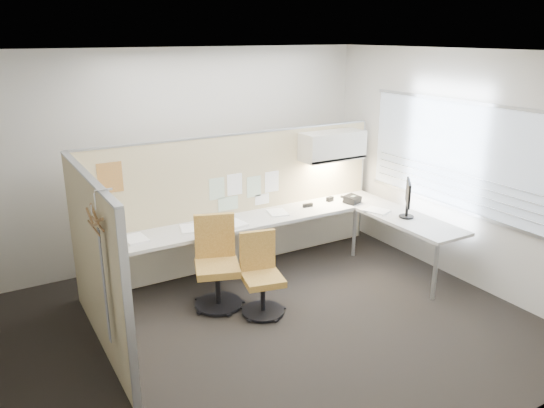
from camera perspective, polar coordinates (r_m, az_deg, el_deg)
floor at (r=5.74m, az=-1.19°, el=-13.23°), size 5.50×4.50×0.01m
ceiling at (r=4.92m, az=-1.41°, el=16.06°), size 5.50×4.50×0.01m
wall_back at (r=7.14m, az=-10.16°, el=4.98°), size 5.50×0.02×2.80m
wall_front at (r=3.51m, az=17.17°, el=-9.42°), size 5.50×0.02×2.80m
wall_right at (r=6.88m, az=19.20°, el=3.76°), size 0.02×4.50×2.80m
window_pane at (r=6.82m, az=19.19°, el=4.96°), size 0.01×2.80×1.30m
partition_back at (r=6.91m, az=-3.75°, el=0.28°), size 4.10×0.06×1.75m
partition_left at (r=5.31m, az=-18.38°, el=-6.25°), size 0.06×2.20×1.75m
desk at (r=6.78m, az=0.99°, el=-2.47°), size 4.00×2.07×0.73m
overhead_bin at (r=7.27m, az=6.51°, el=6.26°), size 0.90×0.36×0.38m
task_light_strip at (r=7.31m, az=6.45°, el=4.65°), size 0.60×0.06×0.02m
pinned_papers at (r=6.87m, az=-3.05°, el=1.57°), size 1.01×0.00×0.47m
poster at (r=6.21m, az=-17.02°, el=2.72°), size 0.28×0.00×0.35m
chair_left at (r=6.03m, az=-5.97°, el=-6.57°), size 0.61×0.62×1.02m
chair_right at (r=5.86m, az=-1.18°, el=-7.83°), size 0.50×0.51×0.89m
monitor at (r=6.86m, az=14.41°, el=0.76°), size 0.31×0.36×0.48m
phone at (r=7.37m, az=8.60°, el=0.49°), size 0.26×0.25×0.12m
stapler at (r=7.14m, az=3.87°, el=-0.13°), size 0.14×0.05×0.05m
tape_dispenser at (r=7.42m, az=6.25°, el=0.53°), size 0.11×0.08×0.06m
coat_hook at (r=4.51m, az=-18.29°, el=-3.05°), size 0.18×0.44×1.33m
paper_stack_0 at (r=6.19m, az=-14.48°, el=-3.68°), size 0.25×0.31×0.03m
paper_stack_1 at (r=6.41m, az=-8.77°, el=-2.62°), size 0.30×0.35×0.02m
paper_stack_2 at (r=6.47m, az=-4.09°, el=-2.15°), size 0.28×0.33×0.03m
paper_stack_3 at (r=6.89m, az=0.59°, el=-0.93°), size 0.29×0.34×0.02m
paper_stack_4 at (r=7.09m, az=11.22°, el=-0.71°), size 0.33×0.36×0.02m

